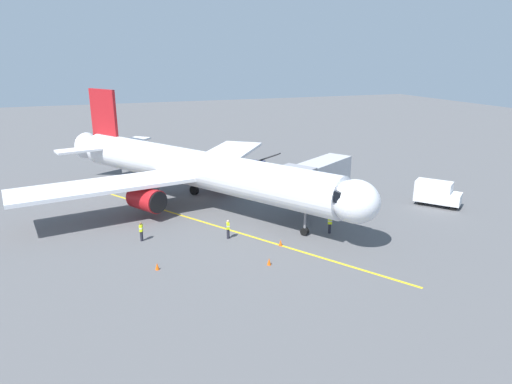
{
  "coord_description": "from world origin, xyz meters",
  "views": [
    {
      "loc": [
        9.57,
        47.1,
        15.47
      ],
      "look_at": [
        -4.43,
        8.58,
        3.0
      ],
      "focal_mm": 31.81,
      "sensor_mm": 36.0,
      "label": 1
    }
  ],
  "objects": [
    {
      "name": "ground_plane",
      "position": [
        0.0,
        0.0,
        0.0
      ],
      "size": [
        220.0,
        220.0,
        0.0
      ],
      "primitive_type": "plane",
      "color": "#565659"
    },
    {
      "name": "apron_lead_in_line",
      "position": [
        -0.17,
        7.81,
        0.01
      ],
      "size": [
        21.5,
        33.99,
        0.01
      ],
      "primitive_type": "cube",
      "rotation": [
        0.0,
        0.0,
        0.56
      ],
      "color": "yellow",
      "rests_on": "ground"
    },
    {
      "name": "airplane",
      "position": [
        -0.02,
        1.57,
        4.0
      ],
      "size": [
        30.38,
        35.9,
        11.5
      ],
      "color": "white",
      "rests_on": "ground"
    },
    {
      "name": "jet_bridge",
      "position": [
        -10.57,
        8.26,
        3.76
      ],
      "size": [
        10.66,
        7.99,
        5.4
      ],
      "color": "#B7B7BC",
      "rests_on": "ground"
    },
    {
      "name": "ground_crew_marshaller",
      "position": [
        -9.68,
        13.57,
        0.89
      ],
      "size": [
        0.47,
        0.41,
        1.71
      ],
      "color": "#23232D",
      "rests_on": "ground"
    },
    {
      "name": "ground_crew_wing_walker",
      "position": [
        6.46,
        9.59,
        0.89
      ],
      "size": [
        0.39,
        0.47,
        1.71
      ],
      "color": "#23232D",
      "rests_on": "ground"
    },
    {
      "name": "ground_crew_loader",
      "position": [
        -0.73,
        11.63,
        0.89
      ],
      "size": [
        0.32,
        0.44,
        1.71
      ],
      "color": "#23232D",
      "rests_on": "ground"
    },
    {
      "name": "box_truck_near_nose",
      "position": [
        -24.14,
        10.56,
        1.39
      ],
      "size": [
        4.39,
        4.82,
        2.62
      ],
      "color": "white",
      "rests_on": "ground"
    },
    {
      "name": "belt_loader_portside",
      "position": [
        -12.21,
        -11.8,
        0.71
      ],
      "size": [
        4.24,
        3.92,
        2.32
      ],
      "color": "#2D3899",
      "rests_on": "ground"
    },
    {
      "name": "safety_cone_nose_left",
      "position": [
        -2.17,
        17.73,
        0.28
      ],
      "size": [
        0.32,
        0.32,
        0.55
      ],
      "primitive_type": "cone",
      "color": "#F2590F",
      "rests_on": "ground"
    },
    {
      "name": "safety_cone_nose_right",
      "position": [
        6.0,
        15.61,
        0.28
      ],
      "size": [
        0.32,
        0.32,
        0.55
      ],
      "primitive_type": "cone",
      "color": "#F2590F",
      "rests_on": "ground"
    },
    {
      "name": "safety_cone_wing_port",
      "position": [
        -4.43,
        14.66,
        0.28
      ],
      "size": [
        0.32,
        0.32,
        0.55
      ],
      "primitive_type": "cone",
      "color": "#F2590F",
      "rests_on": "ground"
    },
    {
      "name": "safety_cone_wing_starboard",
      "position": [
        -13.61,
        5.02,
        0.28
      ],
      "size": [
        0.32,
        0.32,
        0.55
      ],
      "primitive_type": "cone",
      "color": "#F2590F",
      "rests_on": "ground"
    }
  ]
}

